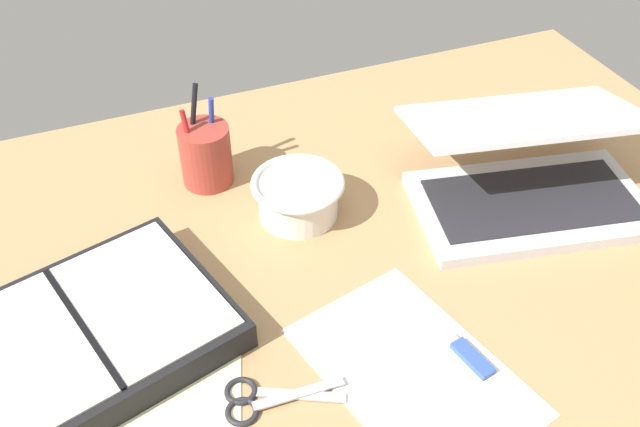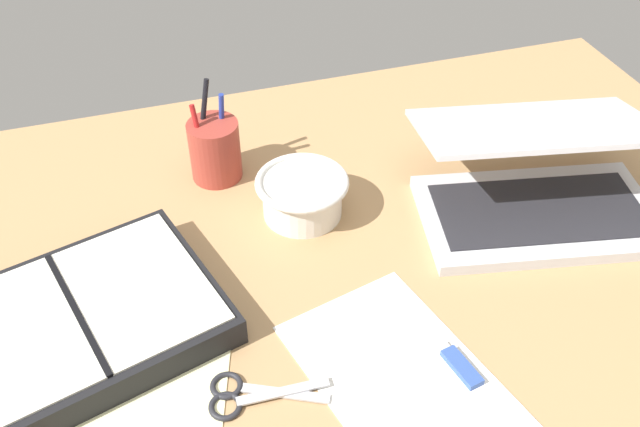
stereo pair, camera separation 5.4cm
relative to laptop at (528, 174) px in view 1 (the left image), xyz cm
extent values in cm
cube|color=tan|center=(-31.58, -4.23, -5.69)|extent=(140.00, 100.00, 2.00)
cube|color=silver|center=(-0.51, -2.56, -3.79)|extent=(37.57, 26.45, 1.80)
cube|color=#232328|center=(-0.51, -2.56, -2.77)|extent=(32.43, 20.12, 0.24)
cube|color=silver|center=(0.96, 4.81, 6.84)|extent=(37.48, 26.01, 5.85)
cube|color=silver|center=(0.87, 4.35, 6.71)|extent=(34.38, 23.44, 4.87)
cylinder|color=silver|center=(-33.27, 9.30, -1.75)|extent=(11.67, 11.67, 5.88)
torus|color=silver|center=(-33.27, 9.30, 1.18)|extent=(13.73, 13.73, 1.10)
cylinder|color=#9E382D|center=(-43.57, 22.26, 0.16)|extent=(7.93, 7.93, 9.70)
cylinder|color=black|center=(-44.83, 24.05, 3.81)|extent=(4.05, 3.10, 14.76)
cylinder|color=#233899|center=(-41.94, 23.70, 2.77)|extent=(1.57, 1.66, 12.98)
cylinder|color=#B21E1E|center=(-45.66, 21.63, 2.42)|extent=(1.71, 3.83, 12.07)
cube|color=black|center=(-65.96, -4.77, -2.70)|extent=(38.76, 32.99, 3.98)
cube|color=silver|center=(-73.67, -6.95, -0.56)|extent=(20.99, 26.06, 0.30)
cube|color=silver|center=(-58.25, -2.59, -0.56)|extent=(20.99, 26.06, 0.30)
cube|color=black|center=(-65.96, -4.77, -0.41)|extent=(6.96, 22.09, 0.30)
cube|color=#B7B7BC|center=(-44.47, -20.94, -4.09)|extent=(10.94, 1.63, 0.30)
cube|color=#B7B7BC|center=(-44.47, -20.94, -4.39)|extent=(10.31, 5.90, 0.30)
torus|color=#232328|center=(-51.20, -20.67, -4.39)|extent=(3.90, 3.90, 0.70)
torus|color=#232328|center=(-50.51, -17.96, -4.39)|extent=(3.90, 3.90, 0.70)
cube|color=white|center=(-30.57, -22.63, -4.61)|extent=(25.17, 32.33, 0.16)
cube|color=#33519E|center=(-23.32, -23.98, -4.19)|extent=(3.12, 6.27, 1.00)
cube|color=silver|center=(-24.02, -20.45, -4.19)|extent=(1.41, 1.41, 0.60)
camera|label=1|loc=(-60.07, -66.73, 64.97)|focal=40.00mm
camera|label=2|loc=(-54.97, -68.54, 64.97)|focal=40.00mm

